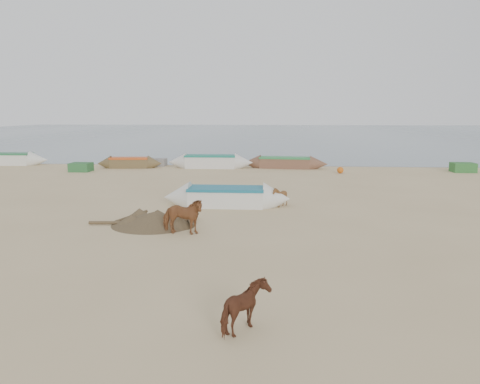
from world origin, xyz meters
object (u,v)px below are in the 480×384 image
object	(u,v)px
calf_front	(280,197)
calf_right	(247,308)
near_canoe	(226,197)
cow_adult	(182,216)

from	to	relation	value
calf_front	calf_right	world-z (taller)	calf_right
near_canoe	calf_front	bearing A→B (deg)	0.61
cow_adult	calf_right	world-z (taller)	cow_adult
calf_front	calf_right	xyz separation A→B (m)	(-0.65, -11.93, 0.03)
calf_right	near_canoe	size ratio (longest dim) A/B	0.17
calf_front	calf_right	distance (m)	11.95
near_canoe	cow_adult	bearing A→B (deg)	-100.95
cow_adult	near_canoe	distance (m)	5.02
cow_adult	calf_right	xyz separation A→B (m)	(2.65, -6.98, -0.14)
calf_front	near_canoe	world-z (taller)	calf_front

